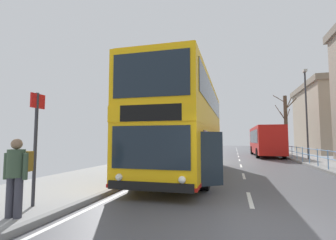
% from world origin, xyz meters
% --- Properties ---
extents(ground, '(15.80, 140.00, 0.20)m').
position_xyz_m(ground, '(-0.72, -0.00, 0.04)').
color(ground, '#4A4A4F').
extents(double_decker_bus_main, '(3.33, 11.47, 4.51)m').
position_xyz_m(double_decker_bus_main, '(-2.67, 7.08, 2.36)').
color(double_decker_bus_main, '#F4B20F').
rests_on(double_decker_bus_main, ground).
extents(background_bus_far_lane, '(2.67, 10.23, 3.06)m').
position_xyz_m(background_bus_far_lane, '(2.81, 23.07, 1.67)').
color(background_bus_far_lane, red).
rests_on(background_bus_far_lane, ground).
extents(pedestrian_railing_far_kerb, '(0.05, 34.26, 1.04)m').
position_xyz_m(pedestrian_railing_far_kerb, '(4.45, 18.62, 0.84)').
color(pedestrian_railing_far_kerb, '#598CC6').
rests_on(pedestrian_railing_far_kerb, ground).
extents(pedestrian_with_backpack, '(0.55, 0.55, 1.60)m').
position_xyz_m(pedestrian_with_backpack, '(-4.78, -0.86, 1.07)').
color(pedestrian_with_backpack, '#383842').
rests_on(pedestrian_with_backpack, ground).
extents(bus_stop_sign_near, '(0.08, 0.44, 2.74)m').
position_xyz_m(bus_stop_sign_near, '(-5.09, -0.06, 1.82)').
color(bus_stop_sign_near, '#2D2D33').
rests_on(bus_stop_sign_near, ground).
extents(street_lamp_far_side, '(0.28, 0.60, 7.63)m').
position_xyz_m(street_lamp_far_side, '(5.62, 18.20, 4.56)').
color(street_lamp_far_side, '#38383D').
rests_on(street_lamp_far_side, ground).
extents(bare_tree_far_00, '(2.62, 2.06, 7.17)m').
position_xyz_m(bare_tree_far_00, '(5.73, 27.50, 3.77)').
color(bare_tree_far_00, '#4C3D2D').
rests_on(bare_tree_far_00, ground).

